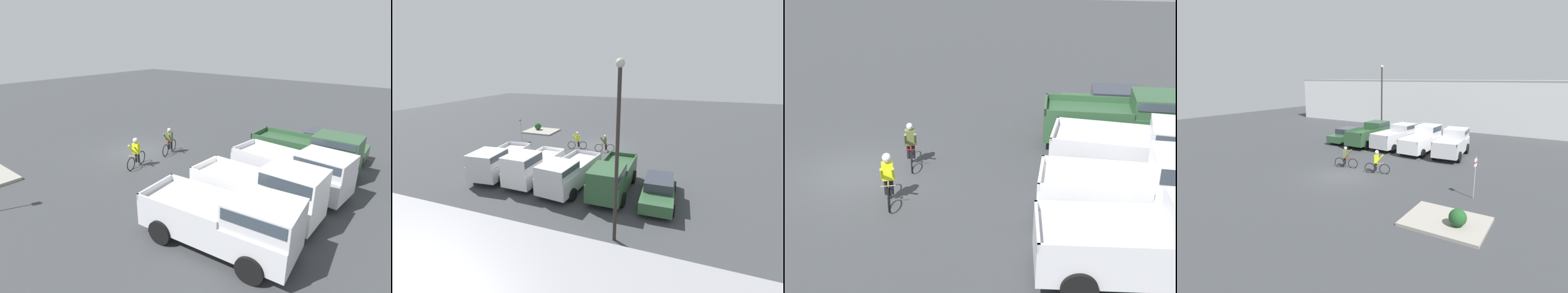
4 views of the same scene
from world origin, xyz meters
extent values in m
plane|color=#383A3D|center=(0.00, 0.00, 0.00)|extent=(80.00, 80.00, 0.00)
cube|color=silver|center=(0.00, 27.71, 3.03)|extent=(49.75, 11.42, 6.06)
cube|color=gray|center=(0.00, 27.71, 6.16)|extent=(49.75, 11.42, 0.20)
cube|color=#2D5133|center=(-6.57, 9.34, 0.60)|extent=(1.84, 4.80, 0.65)
cube|color=#2D333D|center=(-6.57, 9.34, 1.20)|extent=(1.62, 2.18, 0.54)
cylinder|color=black|center=(-7.48, 10.85, 0.33)|extent=(0.19, 0.65, 0.65)
cylinder|color=black|center=(-5.73, 10.88, 0.33)|extent=(0.19, 0.65, 0.65)
cylinder|color=black|center=(-7.41, 7.80, 0.33)|extent=(0.19, 0.65, 0.65)
cylinder|color=black|center=(-5.67, 7.83, 0.33)|extent=(0.19, 0.65, 0.65)
cube|color=#2D5133|center=(-3.77, 9.08, 0.92)|extent=(1.98, 5.49, 1.08)
cube|color=#2D5133|center=(-3.78, 10.72, 1.83)|extent=(1.81, 2.20, 0.73)
cube|color=#333D47|center=(-3.78, 10.72, 1.99)|extent=(1.87, 2.03, 0.32)
cube|color=#2D5133|center=(-4.71, 7.98, 1.59)|extent=(0.09, 3.29, 0.25)
cube|color=#2D5133|center=(-2.83, 7.98, 1.59)|extent=(0.09, 3.29, 0.25)
cube|color=#2D5133|center=(-3.76, 6.37, 1.59)|extent=(1.96, 0.09, 0.25)
cylinder|color=black|center=(-4.76, 10.78, 0.43)|extent=(0.22, 0.85, 0.85)
cylinder|color=black|center=(-2.80, 10.78, 0.43)|extent=(0.22, 0.85, 0.85)
cylinder|color=black|center=(-4.74, 7.37, 0.43)|extent=(0.22, 0.85, 0.85)
cylinder|color=black|center=(-2.79, 7.38, 0.43)|extent=(0.22, 0.85, 0.85)
cube|color=silver|center=(-0.97, 9.39, 0.89)|extent=(2.57, 5.53, 1.06)
cube|color=silver|center=(-0.81, 10.98, 1.78)|extent=(2.09, 2.32, 0.72)
cube|color=#333D47|center=(-0.81, 10.98, 1.94)|extent=(2.13, 2.15, 0.32)
cube|color=silver|center=(-2.06, 8.42, 1.55)|extent=(0.40, 3.20, 0.25)
cube|color=silver|center=(-0.10, 8.22, 1.55)|extent=(0.40, 3.20, 0.25)
cube|color=silver|center=(-1.24, 6.77, 1.55)|extent=(2.04, 0.29, 0.25)
cylinder|color=black|center=(-1.82, 11.14, 0.40)|extent=(0.30, 0.81, 0.79)
cylinder|color=black|center=(0.21, 10.93, 0.40)|extent=(0.30, 0.81, 0.79)
cylinder|color=black|center=(-2.15, 7.84, 0.40)|extent=(0.30, 0.81, 0.79)
cylinder|color=black|center=(-0.12, 7.63, 0.40)|extent=(0.30, 0.81, 0.79)
cube|color=white|center=(1.83, 9.06, 0.81)|extent=(2.07, 5.35, 0.93)
cube|color=white|center=(1.87, 10.65, 1.79)|extent=(1.84, 2.16, 1.03)
cube|color=#333D47|center=(1.87, 10.65, 2.01)|extent=(1.89, 2.00, 0.45)
cube|color=white|center=(0.87, 8.02, 1.40)|extent=(0.16, 3.18, 0.25)
cube|color=white|center=(2.73, 7.98, 1.40)|extent=(0.16, 3.18, 0.25)
cube|color=white|center=(1.76, 6.45, 1.40)|extent=(1.95, 0.13, 0.25)
cylinder|color=black|center=(0.90, 10.73, 0.38)|extent=(0.24, 0.77, 0.76)
cylinder|color=black|center=(2.84, 10.68, 0.38)|extent=(0.24, 0.77, 0.76)
cylinder|color=black|center=(0.82, 7.44, 0.38)|extent=(0.24, 0.77, 0.76)
cylinder|color=black|center=(2.76, 7.39, 0.38)|extent=(0.24, 0.77, 0.76)
cube|color=silver|center=(4.63, 9.14, 0.90)|extent=(2.51, 5.56, 0.98)
cube|color=silver|center=(4.48, 10.76, 1.79)|extent=(2.06, 2.32, 0.81)
cube|color=#333D47|center=(4.48, 10.76, 1.97)|extent=(2.10, 2.15, 0.36)
cube|color=silver|center=(3.75, 7.98, 1.51)|extent=(0.37, 3.23, 0.25)
cube|color=silver|center=(5.70, 8.16, 1.51)|extent=(0.37, 3.23, 0.25)
cube|color=silver|center=(4.87, 6.50, 1.51)|extent=(2.03, 0.26, 0.25)
cylinder|color=black|center=(3.47, 10.72, 0.45)|extent=(0.30, 0.91, 0.90)
cylinder|color=black|center=(5.49, 10.90, 0.45)|extent=(0.30, 0.91, 0.90)
cylinder|color=black|center=(3.77, 7.39, 0.45)|extent=(0.30, 0.91, 0.90)
cylinder|color=black|center=(5.79, 7.57, 0.45)|extent=(0.30, 0.91, 0.90)
torus|color=black|center=(2.26, 1.86, 0.35)|extent=(0.74, 0.26, 0.76)
torus|color=black|center=(1.23, 1.55, 0.35)|extent=(0.74, 0.26, 0.76)
cylinder|color=tan|center=(1.74, 1.71, 0.54)|extent=(0.55, 0.20, 0.40)
cylinder|color=tan|center=(1.74, 1.71, 0.75)|extent=(0.58, 0.21, 0.04)
cylinder|color=tan|center=(1.56, 1.66, 0.54)|extent=(0.04, 0.04, 0.37)
cylinder|color=tan|center=(2.13, 1.83, 0.78)|extent=(0.15, 0.45, 0.02)
cylinder|color=black|center=(1.61, 1.76, 0.49)|extent=(0.15, 0.15, 0.56)
cylinder|color=black|center=(1.67, 1.59, 0.49)|extent=(0.15, 0.15, 0.56)
cube|color=yellow|center=(1.69, 1.69, 1.06)|extent=(0.33, 0.41, 0.58)
cylinder|color=yellow|center=(1.85, 1.92, 1.06)|extent=(0.53, 0.24, 0.63)
cylinder|color=yellow|center=(1.95, 1.59, 1.06)|extent=(0.53, 0.24, 0.63)
sphere|color=tan|center=(1.72, 1.70, 1.48)|extent=(0.25, 0.25, 0.25)
sphere|color=silver|center=(1.72, 1.70, 1.54)|extent=(0.28, 0.28, 0.28)
torus|color=black|center=(-0.46, 1.85, 0.35)|extent=(0.74, 0.26, 0.76)
torus|color=black|center=(-1.49, 1.54, 0.35)|extent=(0.74, 0.26, 0.76)
cylinder|color=maroon|center=(-0.97, 1.69, 0.54)|extent=(0.54, 0.19, 0.40)
cylinder|color=maroon|center=(-0.97, 1.69, 0.75)|extent=(0.58, 0.20, 0.04)
cylinder|color=maroon|center=(-1.15, 1.64, 0.54)|extent=(0.04, 0.04, 0.37)
cylinder|color=maroon|center=(-0.59, 1.81, 0.78)|extent=(0.15, 0.45, 0.02)
cylinder|color=black|center=(-1.10, 1.75, 0.49)|extent=(0.15, 0.15, 0.56)
cylinder|color=black|center=(-1.05, 1.58, 0.49)|extent=(0.15, 0.15, 0.56)
cube|color=#5B6638|center=(-1.02, 1.68, 1.06)|extent=(0.33, 0.41, 0.58)
cylinder|color=#5B6638|center=(-0.87, 1.90, 1.07)|extent=(0.53, 0.24, 0.63)
cylinder|color=#5B6638|center=(-0.77, 1.58, 1.07)|extent=(0.53, 0.24, 0.63)
sphere|color=tan|center=(-1.00, 1.69, 1.46)|extent=(0.20, 0.20, 0.20)
sphere|color=silver|center=(-1.00, 1.69, 1.51)|extent=(0.22, 0.22, 0.22)
cylinder|color=#9E9EA3|center=(8.66, 0.70, 1.20)|extent=(0.06, 0.06, 2.40)
cube|color=white|center=(8.66, 0.70, 2.07)|extent=(0.08, 0.30, 0.45)
cube|color=red|center=(8.66, 0.70, 2.07)|extent=(0.09, 0.30, 0.10)
cylinder|color=#2D2823|center=(-5.06, 13.83, 3.82)|extent=(0.16, 0.16, 7.65)
sphere|color=#B2B2A8|center=(-5.06, 13.83, 7.77)|extent=(0.36, 0.36, 0.36)
cube|color=gray|center=(8.37, -3.02, 0.07)|extent=(3.71, 2.99, 0.15)
sphere|color=#1E4C23|center=(8.98, -3.30, 0.55)|extent=(0.80, 0.80, 0.80)
camera|label=1|loc=(12.05, 14.11, 6.80)|focal=28.00mm
camera|label=2|loc=(-7.43, 23.82, 7.70)|focal=24.00mm
camera|label=3|loc=(16.27, 6.81, 8.67)|focal=50.00mm
camera|label=4|loc=(12.43, -15.84, 6.61)|focal=28.00mm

